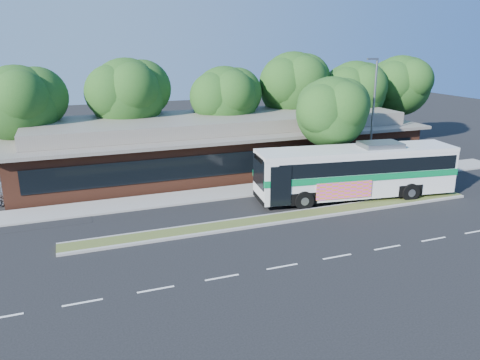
# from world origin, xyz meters

# --- Properties ---
(ground) EXTENTS (120.00, 120.00, 0.00)m
(ground) POSITION_xyz_m (0.00, 0.00, 0.00)
(ground) COLOR black
(ground) RESTS_ON ground
(median_strip) EXTENTS (26.00, 1.10, 0.15)m
(median_strip) POSITION_xyz_m (0.00, 0.60, 0.07)
(median_strip) COLOR #4D5E27
(median_strip) RESTS_ON ground
(sidewalk) EXTENTS (44.00, 2.60, 0.12)m
(sidewalk) POSITION_xyz_m (0.00, 6.40, 0.06)
(sidewalk) COLOR gray
(sidewalk) RESTS_ON ground
(plaza_building) EXTENTS (33.20, 11.20, 4.45)m
(plaza_building) POSITION_xyz_m (0.00, 12.99, 2.13)
(plaza_building) COLOR #572A1B
(plaza_building) RESTS_ON ground
(lamp_post) EXTENTS (0.93, 0.18, 9.07)m
(lamp_post) POSITION_xyz_m (9.56, 6.00, 4.90)
(lamp_post) COLOR slate
(lamp_post) RESTS_ON ground
(tree_bg_a) EXTENTS (6.47, 5.80, 8.63)m
(tree_bg_a) POSITION_xyz_m (-14.58, 15.14, 5.87)
(tree_bg_a) COLOR black
(tree_bg_a) RESTS_ON ground
(tree_bg_b) EXTENTS (6.69, 6.00, 9.00)m
(tree_bg_b) POSITION_xyz_m (-6.57, 16.14, 6.14)
(tree_bg_b) COLOR black
(tree_bg_b) RESTS_ON ground
(tree_bg_c) EXTENTS (6.24, 5.60, 8.26)m
(tree_bg_c) POSITION_xyz_m (1.40, 15.13, 5.59)
(tree_bg_c) COLOR black
(tree_bg_c) RESTS_ON ground
(tree_bg_d) EXTENTS (6.91, 6.20, 9.37)m
(tree_bg_d) POSITION_xyz_m (8.45, 16.15, 6.42)
(tree_bg_d) COLOR black
(tree_bg_d) RESTS_ON ground
(tree_bg_e) EXTENTS (6.47, 5.80, 8.50)m
(tree_bg_e) POSITION_xyz_m (14.42, 15.14, 5.74)
(tree_bg_e) COLOR black
(tree_bg_e) RESTS_ON ground
(tree_bg_f) EXTENTS (6.69, 6.00, 8.92)m
(tree_bg_f) POSITION_xyz_m (20.43, 16.14, 6.06)
(tree_bg_f) COLOR black
(tree_bg_f) RESTS_ON ground
(transit_bus) EXTENTS (13.71, 4.68, 3.78)m
(transit_bus) POSITION_xyz_m (5.97, 2.39, 2.10)
(transit_bus) COLOR silver
(transit_bus) RESTS_ON ground
(sedan) EXTENTS (4.98, 2.42, 1.40)m
(sedan) POSITION_xyz_m (-15.12, 9.83, 0.70)
(sedan) COLOR #ADAEB4
(sedan) RESTS_ON ground
(sidewalk_tree) EXTENTS (5.69, 5.10, 7.87)m
(sidewalk_tree) POSITION_xyz_m (6.37, 6.07, 5.44)
(sidewalk_tree) COLOR black
(sidewalk_tree) RESTS_ON ground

